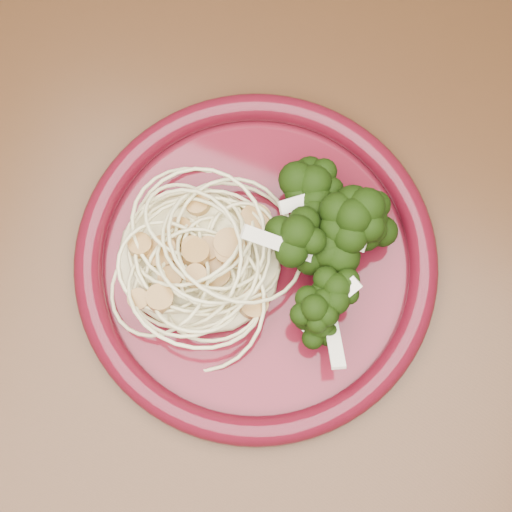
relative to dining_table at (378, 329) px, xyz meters
The scene contains 6 objects.
dining_table is the anchor object (origin of this frame).
dinner_plate 0.15m from the dining_table, behind, with size 0.35×0.35×0.02m.
spaghetti_pile 0.19m from the dining_table, 169.74° to the right, with size 0.12×0.10×0.03m, color beige.
scallop_cluster 0.21m from the dining_table, 169.74° to the right, with size 0.11×0.11×0.04m, color #B08242, non-canonical shape.
broccoli_pile 0.14m from the dining_table, 169.96° to the left, with size 0.09×0.14×0.05m, color black.
onion_garnish 0.17m from the dining_table, 169.96° to the left, with size 0.06×0.09×0.05m, color white, non-canonical shape.
Camera 1 is at (-0.06, -0.13, 1.26)m, focal length 50.00 mm.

